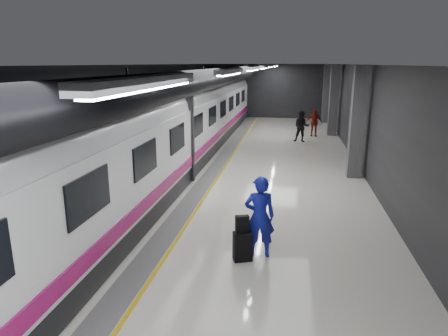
{
  "coord_description": "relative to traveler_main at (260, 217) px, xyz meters",
  "views": [
    {
      "loc": [
        1.93,
        -14.62,
        4.57
      ],
      "look_at": [
        -0.22,
        -1.95,
        1.18
      ],
      "focal_mm": 32.0,
      "sensor_mm": 36.0,
      "label": 1
    }
  ],
  "objects": [
    {
      "name": "suitcase_main",
      "position": [
        -0.37,
        -0.3,
        -0.66
      ],
      "size": [
        0.5,
        0.41,
        0.71
      ],
      "primitive_type": "cube",
      "rotation": [
        0.0,
        0.0,
        0.36
      ],
      "color": "black",
      "rests_on": "ground"
    },
    {
      "name": "traveler_far_b",
      "position": [
        2.09,
        17.14,
        -0.13
      ],
      "size": [
        1.05,
        0.47,
        1.76
      ],
      "primitive_type": "imported",
      "rotation": [
        0.0,
        0.0,
        -0.04
      ],
      "color": "maroon",
      "rests_on": "ground"
    },
    {
      "name": "suitcase_far",
      "position": [
        1.27,
        19.51,
        -0.77
      ],
      "size": [
        0.38,
        0.3,
        0.49
      ],
      "primitive_type": "cube",
      "rotation": [
        0.0,
        0.0,
        -0.27
      ],
      "color": "black",
      "rests_on": "ground"
    },
    {
      "name": "platform_hall",
      "position": [
        -1.56,
        6.65,
        2.53
      ],
      "size": [
        10.02,
        40.02,
        4.51
      ],
      "color": "black",
      "rests_on": "ground"
    },
    {
      "name": "traveler_main",
      "position": [
        0.0,
        0.0,
        0.0
      ],
      "size": [
        0.81,
        0.61,
        2.02
      ],
      "primitive_type": "imported",
      "rotation": [
        0.0,
        0.0,
        3.33
      ],
      "color": "#1925C1",
      "rests_on": "ground"
    },
    {
      "name": "traveler_far_a",
      "position": [
        1.26,
        14.93,
        -0.08
      ],
      "size": [
        0.96,
        0.78,
        1.86
      ],
      "primitive_type": "imported",
      "rotation": [
        0.0,
        0.0,
        -0.09
      ],
      "color": "black",
      "rests_on": "ground"
    },
    {
      "name": "train",
      "position": [
        -4.52,
        5.69,
        1.06
      ],
      "size": [
        3.05,
        38.0,
        4.05
      ],
      "color": "black",
      "rests_on": "ground"
    },
    {
      "name": "ground",
      "position": [
        -1.28,
        5.69,
        -1.01
      ],
      "size": [
        40.0,
        40.0,
        0.0
      ],
      "primitive_type": "plane",
      "color": "silver",
      "rests_on": "ground"
    },
    {
      "name": "shoulder_bag",
      "position": [
        -0.38,
        -0.26,
        -0.1
      ],
      "size": [
        0.35,
        0.27,
        0.41
      ],
      "primitive_type": "cube",
      "rotation": [
        0.0,
        0.0,
        0.38
      ],
      "color": "black",
      "rests_on": "suitcase_main"
    }
  ]
}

